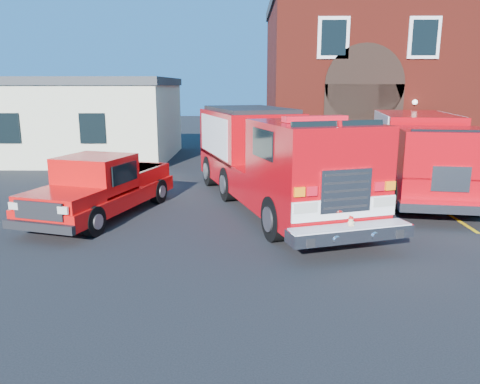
{
  "coord_description": "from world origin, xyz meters",
  "views": [
    {
      "loc": [
        0.16,
        -12.76,
        3.94
      ],
      "look_at": [
        0.0,
        -1.2,
        1.3
      ],
      "focal_mm": 35.0,
      "sensor_mm": 36.0,
      "label": 1
    }
  ],
  "objects_px": {
    "secondary_truck": "(421,151)",
    "pickup_truck": "(102,187)",
    "fire_station": "(406,80)",
    "side_building": "(80,118)",
    "fire_engine": "(272,157)"
  },
  "relations": [
    {
      "from": "side_building",
      "to": "fire_engine",
      "type": "bearing_deg",
      "value": -46.51
    },
    {
      "from": "side_building",
      "to": "pickup_truck",
      "type": "xyz_separation_m",
      "value": [
        4.74,
        -11.8,
        -1.3
      ]
    },
    {
      "from": "fire_station",
      "to": "secondary_truck",
      "type": "xyz_separation_m",
      "value": [
        -2.39,
        -9.48,
        -2.69
      ]
    },
    {
      "from": "side_building",
      "to": "secondary_truck",
      "type": "bearing_deg",
      "value": -28.56
    },
    {
      "from": "fire_station",
      "to": "side_building",
      "type": "bearing_deg",
      "value": -176.86
    },
    {
      "from": "side_building",
      "to": "secondary_truck",
      "type": "height_order",
      "value": "side_building"
    },
    {
      "from": "fire_station",
      "to": "side_building",
      "type": "relative_size",
      "value": 1.49
    },
    {
      "from": "pickup_truck",
      "to": "fire_engine",
      "type": "bearing_deg",
      "value": 13.62
    },
    {
      "from": "fire_station",
      "to": "pickup_truck",
      "type": "relative_size",
      "value": 2.47
    },
    {
      "from": "pickup_truck",
      "to": "secondary_truck",
      "type": "distance_m",
      "value": 11.38
    },
    {
      "from": "fire_engine",
      "to": "side_building",
      "type": "bearing_deg",
      "value": 133.49
    },
    {
      "from": "side_building",
      "to": "pickup_truck",
      "type": "bearing_deg",
      "value": -68.14
    },
    {
      "from": "pickup_truck",
      "to": "secondary_truck",
      "type": "bearing_deg",
      "value": 16.95
    },
    {
      "from": "secondary_truck",
      "to": "pickup_truck",
      "type": "bearing_deg",
      "value": -163.05
    },
    {
      "from": "fire_station",
      "to": "side_building",
      "type": "height_order",
      "value": "fire_station"
    }
  ]
}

